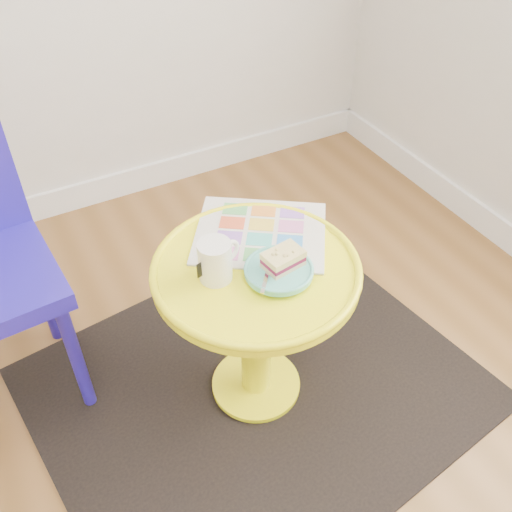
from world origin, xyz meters
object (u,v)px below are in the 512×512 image
newspaper (260,233)px  mug (216,259)px  plate (279,271)px  side_table (256,306)px

newspaper → mug: size_ratio=2.95×
newspaper → plate: size_ratio=2.02×
plate → side_table: bearing=122.2°
mug → newspaper: bearing=14.2°
side_table → mug: (-0.11, 0.02, 0.21)m
side_table → newspaper: size_ratio=1.54×
side_table → plate: (0.04, -0.06, 0.17)m
side_table → plate: size_ratio=3.11×
side_table → plate: bearing=-57.8°
newspaper → mug: (-0.18, -0.10, 0.06)m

